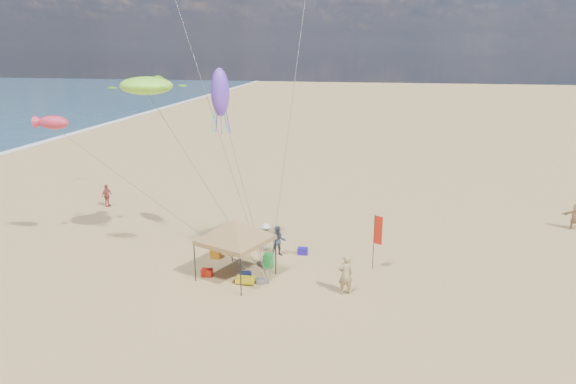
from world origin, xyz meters
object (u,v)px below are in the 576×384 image
(canopy_tent, at_px, (235,222))
(person_near_c, at_px, (266,237))
(chair_green, at_px, (268,260))
(chair_yellow, at_px, (216,252))
(beach_cart, at_px, (246,280))
(feather_flag, at_px, (377,233))
(person_far_c, at_px, (576,216))
(cooler_red, at_px, (207,273))
(person_near_a, at_px, (345,275))
(cooler_blue, at_px, (303,251))
(person_far_a, at_px, (107,196))
(person_near_b, at_px, (278,241))

(canopy_tent, bearing_deg, person_near_c, 80.50)
(chair_green, distance_m, chair_yellow, 3.14)
(beach_cart, bearing_deg, feather_flag, 24.18)
(person_near_c, height_order, person_far_c, person_far_c)
(cooler_red, distance_m, person_near_a, 7.01)
(cooler_red, height_order, beach_cart, cooler_red)
(cooler_blue, height_order, person_near_a, person_near_a)
(feather_flag, distance_m, person_far_a, 20.53)
(person_near_c, bearing_deg, person_far_a, -38.79)
(chair_yellow, distance_m, person_far_c, 22.31)
(chair_yellow, xyz_separation_m, person_near_c, (2.41, 1.61, 0.43))
(person_near_a, bearing_deg, canopy_tent, -35.42)
(person_near_c, distance_m, person_far_c, 19.48)
(feather_flag, distance_m, chair_yellow, 8.72)
(cooler_red, relative_size, person_near_b, 0.32)
(cooler_red, relative_size, chair_yellow, 0.77)
(canopy_tent, distance_m, chair_green, 3.28)
(person_near_a, distance_m, person_near_b, 5.50)
(person_near_a, distance_m, person_near_c, 6.64)
(chair_green, distance_m, person_far_c, 19.78)
(feather_flag, height_order, person_far_a, feather_flag)
(beach_cart, bearing_deg, person_near_b, 76.56)
(cooler_blue, bearing_deg, person_far_c, 23.57)
(person_far_a, bearing_deg, cooler_red, -119.82)
(cooler_red, height_order, person_far_a, person_far_a)
(person_near_c, xyz_separation_m, person_far_c, (18.28, 6.74, 0.08))
(beach_cart, height_order, person_near_b, person_near_b)
(person_near_c, bearing_deg, feather_flag, 150.76)
(chair_green, height_order, beach_cart, chair_green)
(person_near_a, bearing_deg, beach_cart, -29.37)
(canopy_tent, relative_size, cooler_blue, 9.77)
(person_far_c, bearing_deg, person_far_a, -150.41)
(person_near_a, relative_size, person_far_c, 1.13)
(cooler_blue, xyz_separation_m, chair_yellow, (-4.56, -1.32, 0.16))
(beach_cart, bearing_deg, cooler_red, 167.30)
(chair_green, xyz_separation_m, chair_yellow, (-3.07, 0.64, 0.00))
(cooler_red, xyz_separation_m, beach_cart, (2.12, -0.48, 0.01))
(person_far_a, height_order, person_far_c, person_far_c)
(feather_flag, xyz_separation_m, person_far_c, (12.12, 8.37, -1.14))
(person_near_c, xyz_separation_m, person_far_a, (-12.93, 5.86, 0.03))
(feather_flag, relative_size, chair_green, 4.26)
(canopy_tent, distance_m, person_near_b, 4.00)
(chair_yellow, distance_m, person_near_a, 7.83)
(chair_green, bearing_deg, person_far_a, 149.18)
(chair_yellow, bearing_deg, cooler_blue, 16.11)
(cooler_red, bearing_deg, canopy_tent, 4.76)
(chair_green, distance_m, person_near_b, 1.62)
(person_near_a, bearing_deg, feather_flag, -141.90)
(chair_yellow, xyz_separation_m, person_far_c, (20.68, 8.35, 0.51))
(cooler_blue, relative_size, person_far_a, 0.33)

